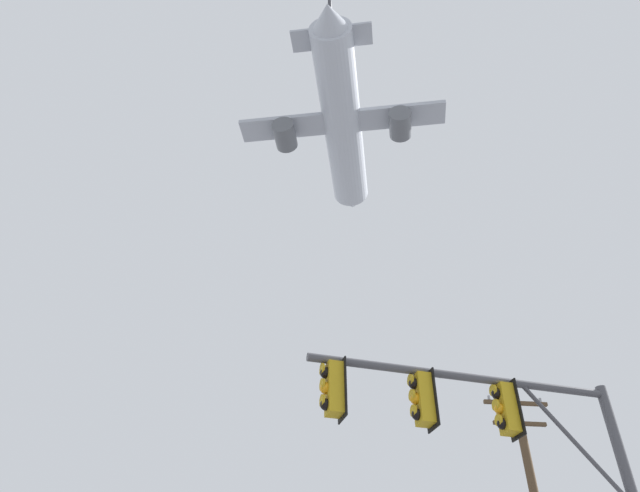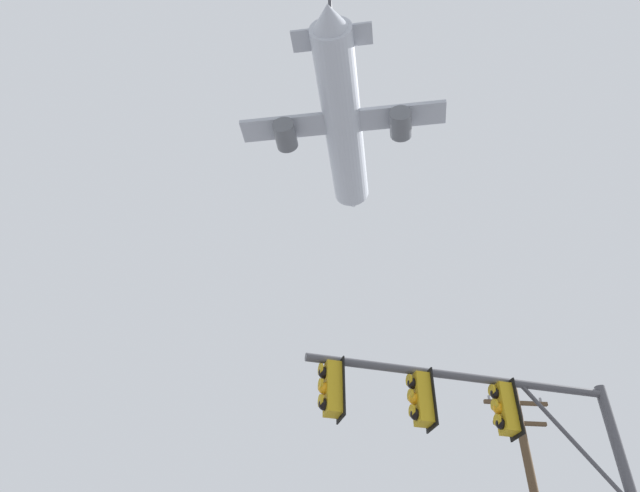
% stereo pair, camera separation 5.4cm
% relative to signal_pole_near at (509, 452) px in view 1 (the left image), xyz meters
% --- Properties ---
extents(signal_pole_near, '(5.94, 1.17, 6.39)m').
position_rel_signal_pole_near_xyz_m(signal_pole_near, '(0.00, 0.00, 0.00)').
color(signal_pole_near, '#4C4C51').
rests_on(signal_pole_near, ground).
extents(airplane, '(16.18, 20.95, 5.74)m').
position_rel_signal_pole_near_xyz_m(airplane, '(1.12, 21.91, 33.09)').
color(airplane, '#B7BCC6').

